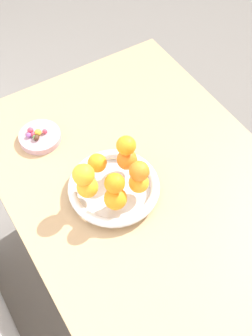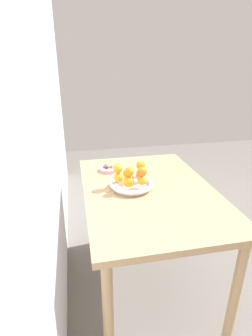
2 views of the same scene
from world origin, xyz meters
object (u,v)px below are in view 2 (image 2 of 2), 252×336
Objects in this scene: orange_7 at (141,165)px; candy_ball_1 at (106,167)px; candy_ball_0 at (104,166)px; candy_ball_6 at (108,166)px; dining_table at (148,202)px; orange_2 at (141,174)px; orange_1 at (142,180)px; orange_5 at (118,168)px; orange_0 at (129,182)px; candy_ball_7 at (107,168)px; candy_ball_3 at (106,167)px; candy_dish at (109,169)px; fruit_bowl at (132,185)px; orange_4 at (119,178)px; candy_ball_2 at (106,165)px; candy_ball_5 at (107,167)px; candy_ball_4 at (111,167)px; orange_8 at (129,172)px; orange_6 at (142,171)px; orange_3 at (127,173)px.

orange_7 is 0.32m from candy_ball_1.
candy_ball_0 is 0.76× the size of candy_ball_6.
dining_table is 18.87× the size of orange_2.
orange_5 is at bearing 64.65° from orange_1.
candy_ball_7 is at bearing 13.79° from orange_0.
orange_2 is 0.30m from candy_ball_3.
candy_dish is at bearing -103.88° from candy_ball_1.
candy_ball_0 is at bearing 23.03° from fruit_bowl.
candy_ball_2 is at bearing 7.50° from orange_4.
fruit_bowl is at bearing -158.29° from candy_ball_5.
candy_ball_0 is (0.35, 0.10, -0.04)m from orange_0.
candy_ball_3 is at bearing 101.57° from candy_ball_4.
orange_8 is at bearing -140.06° from orange_5.
candy_ball_5 is (0.24, 0.17, -0.10)m from orange_7.
candy_ball_5 is (0.26, 0.03, -0.04)m from orange_4.
orange_0 is 0.06m from orange_8.
orange_2 is at bearing -9.41° from orange_1.
candy_ball_0 is (0.34, 0.17, -0.09)m from orange_6.
candy_ball_5 is (-0.01, 0.03, 0.00)m from candy_ball_4.
orange_6 is (0.01, -0.08, 0.05)m from orange_0.
dining_table is at bearing -79.94° from orange_8.
orange_0 is at bearing 135.14° from orange_2.
candy_ball_5 is (0.32, 0.16, -0.04)m from orange_1.
orange_8 is (-0.12, 0.01, 0.06)m from orange_3.
orange_7 is at bearing 26.22° from dining_table.
orange_8 is at bearing -165.80° from candy_ball_1.
orange_5 reaches higher than candy_ball_4.
orange_5 is (0.01, 0.08, 0.11)m from fruit_bowl.
orange_8 is at bearing -165.23° from candy_ball_3.
candy_ball_0 is at bearing 15.16° from orange_0.
orange_6 is 3.45× the size of candy_ball_3.
candy_ball_4 is 0.03m from candy_ball_5.
candy_ball_3 and candy_ball_7 have the same top height.
orange_0 is 1.10× the size of orange_1.
orange_0 is at bearing 97.98° from orange_1.
orange_5 is 1.08× the size of orange_6.
candy_ball_1 is at bearing 0.56° from candy_ball_3.
candy_ball_4 is (-0.00, -0.02, 0.02)m from candy_dish.
orange_6 is at bearing -156.57° from candy_ball_6.
orange_2 is at bearing -9.87° from orange_6.
orange_3 is at bearing -155.75° from candy_ball_1.
fruit_bowl is at bearing -156.97° from candy_ball_0.
orange_1 is 3.28× the size of candy_ball_5.
candy_ball_2 is (0.02, 0.02, 0.02)m from candy_dish.
orange_6 is (-0.05, -0.05, 0.10)m from fruit_bowl.
orange_4 is (-0.06, 0.06, 0.00)m from orange_3.
orange_5 is at bearing 64.23° from orange_6.
candy_ball_0 is (0.28, 0.05, -0.10)m from orange_5.
candy_ball_0 is (0.26, 0.19, -0.10)m from orange_7.
orange_3 is (0.12, 0.06, -0.00)m from orange_1.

